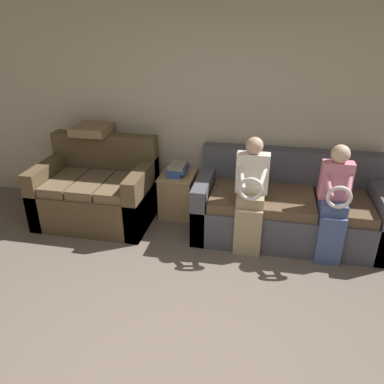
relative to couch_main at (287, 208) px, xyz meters
The scene contains 8 objects.
wall_back 1.35m from the couch_main, 146.88° to the left, with size 7.20×0.06×2.55m.
couch_main is the anchor object (origin of this frame).
couch_side 2.27m from the couch_main, behind, with size 1.34×0.94×0.99m.
child_left_seated 0.68m from the couch_main, 134.76° to the right, with size 0.34×0.38×1.23m.
child_right_seated 0.68m from the couch_main, 45.30° to the right, with size 0.30×0.38×1.20m.
side_shelf 1.36m from the couch_main, behind, with size 0.42×0.50×0.53m.
book_stack 1.39m from the couch_main, behind, with size 0.23×0.31×0.14m.
throw_pillow 2.53m from the couch_main, behind, with size 0.44×0.44×0.10m.
Camera 1 is at (0.47, -1.62, 2.31)m, focal length 35.00 mm.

